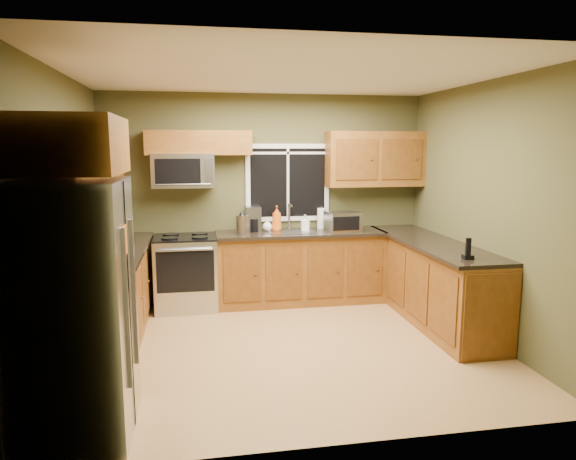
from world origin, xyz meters
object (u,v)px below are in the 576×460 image
object	(u,v)px
soap_bottle_a	(277,218)
refrigerator	(75,310)
coffee_maker	(253,220)
soap_bottle_b	(305,223)
toaster_oven	(343,222)
kettle	(242,224)
paper_towel_roll	(322,218)
cordless_phone	(468,253)
microwave	(183,171)
soap_bottle_c	(267,225)
range	(186,272)

from	to	relation	value
soap_bottle_a	refrigerator	bearing A→B (deg)	-122.77
coffee_maker	soap_bottle_b	distance (m)	0.67
refrigerator	toaster_oven	distance (m)	3.79
kettle	soap_bottle_b	bearing A→B (deg)	7.40
paper_towel_roll	soap_bottle_a	xyz separation A→B (m)	(-0.62, -0.09, 0.03)
paper_towel_roll	coffee_maker	bearing A→B (deg)	-177.40
paper_towel_roll	cordless_phone	size ratio (longest dim) A/B	1.44
refrigerator	cordless_phone	world-z (taller)	refrigerator
refrigerator	microwave	bearing A→B (deg)	76.66
toaster_oven	soap_bottle_b	world-z (taller)	toaster_oven
toaster_oven	soap_bottle_a	distance (m)	0.86
soap_bottle_a	cordless_phone	distance (m)	2.55
soap_bottle_b	soap_bottle_c	bearing A→B (deg)	168.79
refrigerator	toaster_oven	size ratio (longest dim) A/B	4.01
coffee_maker	cordless_phone	size ratio (longest dim) A/B	1.52
refrigerator	cordless_phone	bearing A→B (deg)	14.45
range	soap_bottle_b	bearing A→B (deg)	1.71
coffee_maker	soap_bottle_b	world-z (taller)	coffee_maker
paper_towel_roll	cordless_phone	distance (m)	2.30
toaster_oven	coffee_maker	world-z (taller)	coffee_maker
toaster_oven	kettle	size ratio (longest dim) A/B	1.55
coffee_maker	cordless_phone	distance (m)	2.78
microwave	soap_bottle_c	xyz separation A→B (m)	(1.05, 0.00, -0.71)
microwave	soap_bottle_b	size ratio (longest dim) A/B	3.61
range	refrigerator	bearing A→B (deg)	-103.97
coffee_maker	paper_towel_roll	size ratio (longest dim) A/B	1.06
coffee_maker	soap_bottle_a	size ratio (longest dim) A/B	0.97
soap_bottle_a	soap_bottle_b	xyz separation A→B (m)	(0.36, -0.07, -0.06)
refrigerator	microwave	distance (m)	3.10
refrigerator	kettle	xyz separation A→B (m)	(1.40, 2.71, 0.17)
paper_towel_roll	soap_bottle_b	xyz separation A→B (m)	(-0.26, -0.16, -0.03)
kettle	paper_towel_roll	world-z (taller)	paper_towel_roll
coffee_maker	soap_bottle_a	distance (m)	0.30
range	kettle	bearing A→B (deg)	-4.95
cordless_phone	coffee_maker	bearing A→B (deg)	132.37
coffee_maker	cordless_phone	xyz separation A→B (m)	(1.87, -2.05, -0.09)
range	toaster_oven	xyz separation A→B (m)	(2.00, -0.10, 0.60)
microwave	toaster_oven	xyz separation A→B (m)	(2.00, -0.24, -0.66)
soap_bottle_b	cordless_phone	distance (m)	2.28
microwave	cordless_phone	size ratio (longest dim) A/B	3.65
range	coffee_maker	size ratio (longest dim) A/B	2.95
paper_towel_roll	refrigerator	bearing A→B (deg)	-129.75
refrigerator	soap_bottle_a	xyz separation A→B (m)	(1.86, 2.89, 0.20)
refrigerator	toaster_oven	xyz separation A→B (m)	(2.69, 2.67, 0.17)
microwave	paper_towel_roll	world-z (taller)	microwave
range	soap_bottle_c	distance (m)	1.19
range	coffee_maker	bearing A→B (deg)	10.97
microwave	cordless_phone	world-z (taller)	microwave
refrigerator	paper_towel_roll	distance (m)	3.88
kettle	paper_towel_roll	size ratio (longest dim) A/B	0.97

